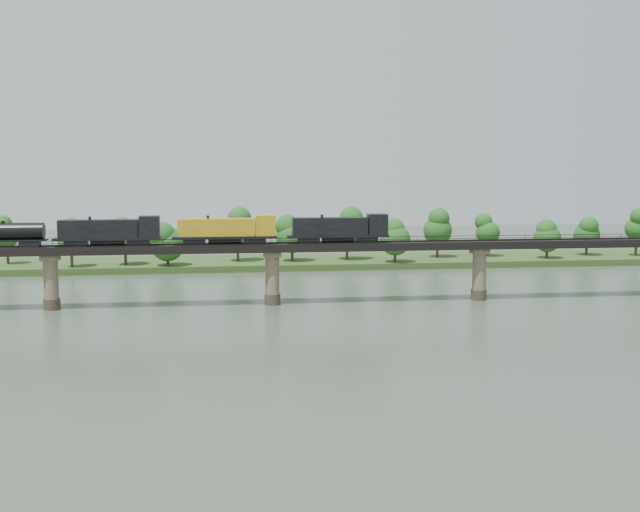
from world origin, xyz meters
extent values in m
plane|color=#364335|center=(0.00, 0.00, 0.00)|extent=(400.00, 400.00, 0.00)
cube|color=#2C451B|center=(0.00, 85.00, 0.80)|extent=(300.00, 24.00, 1.60)
cylinder|color=#473A2D|center=(-40.00, 30.00, 1.00)|extent=(3.00, 3.00, 2.00)
cylinder|color=#8B715A|center=(-40.00, 30.00, 5.50)|extent=(2.60, 2.60, 9.00)
cube|color=#8B715A|center=(-40.00, 30.00, 9.50)|extent=(3.20, 3.20, 1.00)
cylinder|color=#473A2D|center=(0.00, 30.00, 1.00)|extent=(3.00, 3.00, 2.00)
cylinder|color=#8B715A|center=(0.00, 30.00, 5.50)|extent=(2.60, 2.60, 9.00)
cube|color=#8B715A|center=(0.00, 30.00, 9.50)|extent=(3.20, 3.20, 1.00)
cylinder|color=#473A2D|center=(40.00, 30.00, 1.00)|extent=(3.00, 3.00, 2.00)
cylinder|color=#8B715A|center=(40.00, 30.00, 5.50)|extent=(2.60, 2.60, 9.00)
cube|color=#8B715A|center=(40.00, 30.00, 9.50)|extent=(3.20, 3.20, 1.00)
cube|color=black|center=(0.00, 30.00, 10.75)|extent=(220.00, 5.00, 1.50)
cube|color=black|center=(0.00, 29.25, 11.58)|extent=(220.00, 0.12, 0.16)
cube|color=black|center=(0.00, 30.75, 11.58)|extent=(220.00, 0.12, 0.16)
cube|color=black|center=(0.00, 27.60, 12.20)|extent=(220.00, 0.10, 0.10)
cube|color=black|center=(0.00, 32.40, 12.20)|extent=(220.00, 0.10, 0.10)
cube|color=black|center=(0.00, 27.60, 11.85)|extent=(0.08, 0.08, 0.70)
cube|color=black|center=(0.00, 32.40, 11.85)|extent=(0.08, 0.08, 0.70)
cylinder|color=#382619|center=(-60.94, 84.18, 3.46)|extent=(0.70, 0.70, 3.71)
sphere|color=#174E16|center=(-60.94, 84.18, 8.41)|extent=(5.67, 5.67, 5.67)
sphere|color=#174E16|center=(-60.94, 84.18, 11.50)|extent=(4.25, 4.25, 4.25)
cylinder|color=#382619|center=(-44.43, 76.31, 3.35)|extent=(0.70, 0.70, 3.51)
sphere|color=#174E16|center=(-44.43, 76.31, 8.03)|extent=(6.31, 6.31, 6.31)
sphere|color=#174E16|center=(-44.43, 76.31, 10.96)|extent=(4.73, 4.73, 4.73)
cylinder|color=#382619|center=(-32.24, 78.84, 3.27)|extent=(0.70, 0.70, 3.34)
sphere|color=#174E16|center=(-32.24, 78.84, 7.73)|extent=(7.18, 7.18, 7.18)
sphere|color=#174E16|center=(-32.24, 78.84, 10.52)|extent=(5.39, 5.39, 5.39)
cylinder|color=#382619|center=(-22.01, 76.15, 3.01)|extent=(0.70, 0.70, 2.83)
sphere|color=#174E16|center=(-22.01, 76.15, 6.78)|extent=(8.26, 8.26, 8.26)
sphere|color=#174E16|center=(-22.01, 76.15, 9.14)|extent=(6.19, 6.19, 6.19)
cylinder|color=#382619|center=(-5.04, 82.68, 3.58)|extent=(0.70, 0.70, 3.96)
sphere|color=#174E16|center=(-5.04, 82.68, 8.87)|extent=(8.07, 8.07, 8.07)
sphere|color=#174E16|center=(-5.04, 82.68, 12.17)|extent=(6.05, 6.05, 6.05)
cylinder|color=#382619|center=(8.52, 81.14, 3.23)|extent=(0.70, 0.70, 3.27)
sphere|color=#174E16|center=(8.52, 81.14, 7.59)|extent=(8.03, 8.03, 8.03)
sphere|color=#174E16|center=(8.52, 81.14, 10.31)|extent=(6.02, 6.02, 6.02)
cylinder|color=#382619|center=(22.65, 82.31, 3.56)|extent=(0.70, 0.70, 3.92)
sphere|color=#174E16|center=(22.65, 82.31, 8.79)|extent=(8.29, 8.29, 8.29)
sphere|color=#174E16|center=(22.65, 82.31, 12.05)|extent=(6.21, 6.21, 6.21)
cylinder|color=#382619|center=(33.59, 75.35, 3.11)|extent=(0.70, 0.70, 3.02)
sphere|color=#174E16|center=(33.59, 75.35, 7.15)|extent=(7.74, 7.74, 7.74)
sphere|color=#174E16|center=(33.59, 75.35, 9.67)|extent=(5.80, 5.80, 5.80)
cylinder|color=#382619|center=(46.81, 84.03, 3.50)|extent=(0.70, 0.70, 3.80)
sphere|color=#174E16|center=(46.81, 84.03, 8.56)|extent=(7.47, 7.47, 7.47)
sphere|color=#174E16|center=(46.81, 84.03, 11.73)|extent=(5.60, 5.60, 5.60)
cylinder|color=#382619|center=(60.48, 84.26, 3.29)|extent=(0.70, 0.70, 3.38)
sphere|color=#174E16|center=(60.48, 84.26, 7.80)|extent=(6.23, 6.23, 6.23)
sphere|color=#174E16|center=(60.48, 84.26, 10.62)|extent=(4.67, 4.67, 4.67)
cylinder|color=#382619|center=(74.35, 78.39, 2.99)|extent=(0.70, 0.70, 2.77)
sphere|color=#174E16|center=(74.35, 78.39, 6.68)|extent=(7.04, 7.04, 7.04)
sphere|color=#174E16|center=(74.35, 78.39, 8.99)|extent=(5.28, 5.28, 5.28)
cylinder|color=#382619|center=(87.62, 83.57, 3.07)|extent=(0.70, 0.70, 2.94)
sphere|color=#174E16|center=(87.62, 83.57, 7.00)|extent=(6.73, 6.73, 6.73)
sphere|color=#174E16|center=(87.62, 83.57, 9.45)|extent=(5.05, 5.05, 5.05)
cylinder|color=#382619|center=(99.73, 80.10, 3.57)|extent=(0.70, 0.70, 3.94)
sphere|color=#174E16|center=(99.73, 80.10, 8.83)|extent=(6.17, 6.17, 6.17)
sphere|color=#174E16|center=(99.73, 80.10, 12.11)|extent=(4.62, 4.62, 4.62)
cube|color=black|center=(17.87, 30.00, 12.05)|extent=(4.02, 2.41, 1.10)
cube|color=black|center=(6.82, 30.00, 12.05)|extent=(4.02, 2.41, 1.10)
cube|color=black|center=(12.34, 30.00, 12.76)|extent=(19.08, 3.01, 0.50)
cube|color=black|center=(10.84, 30.00, 14.61)|extent=(14.06, 2.71, 3.21)
cube|color=black|center=(19.87, 30.00, 14.91)|extent=(3.61, 3.01, 3.82)
cylinder|color=black|center=(12.34, 30.00, 12.20)|extent=(6.02, 1.41, 1.41)
cube|color=black|center=(-3.22, 30.00, 12.05)|extent=(4.02, 2.41, 1.10)
cube|color=black|center=(-14.26, 30.00, 12.05)|extent=(4.02, 2.41, 1.10)
cube|color=black|center=(-8.74, 30.00, 12.76)|extent=(19.08, 3.01, 0.50)
cube|color=gold|center=(-10.25, 30.00, 14.61)|extent=(14.06, 2.71, 3.21)
cube|color=gold|center=(-1.21, 30.00, 14.91)|extent=(3.61, 3.01, 3.82)
cylinder|color=black|center=(-8.74, 30.00, 12.20)|extent=(6.02, 1.41, 1.41)
cube|color=black|center=(-24.30, 30.00, 12.05)|extent=(4.02, 2.41, 1.10)
cube|color=black|center=(-35.35, 30.00, 12.05)|extent=(4.02, 2.41, 1.10)
cube|color=black|center=(-29.83, 30.00, 12.76)|extent=(19.08, 3.01, 0.50)
cube|color=black|center=(-31.33, 30.00, 14.61)|extent=(14.06, 2.71, 3.21)
cube|color=black|center=(-22.29, 30.00, 14.91)|extent=(3.61, 3.01, 3.82)
cylinder|color=black|center=(-29.83, 30.00, 12.20)|extent=(6.02, 1.41, 1.41)
cube|color=black|center=(-43.38, 30.00, 12.05)|extent=(3.51, 2.21, 1.10)
cube|color=black|center=(-47.90, 30.00, 12.70)|extent=(15.06, 2.41, 0.30)
cylinder|color=black|center=(-47.90, 30.00, 14.31)|extent=(14.06, 3.01, 3.01)
cylinder|color=black|center=(-47.90, 30.00, 15.92)|extent=(0.70, 0.70, 0.50)
camera|label=1|loc=(-10.06, -117.96, 27.10)|focal=45.00mm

